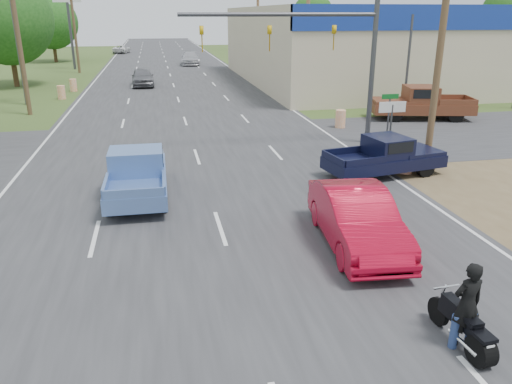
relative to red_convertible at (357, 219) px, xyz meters
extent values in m
cube|color=#2D2D30|center=(-3.50, 33.87, -0.79)|extent=(15.00, 180.00, 0.02)
cube|color=#2D2D30|center=(-3.50, 11.87, -0.79)|extent=(120.00, 10.00, 0.02)
cube|color=brown|center=(7.50, 3.87, -0.79)|extent=(8.00, 18.00, 0.01)
cube|color=#B7A88C|center=(28.50, 33.87, 2.50)|extent=(50.00, 28.00, 6.60)
cylinder|color=#4C3823|center=(6.00, 6.87, 4.20)|extent=(0.28, 0.28, 10.00)
cylinder|color=#4C3823|center=(6.00, 24.87, 4.20)|extent=(0.28, 0.28, 10.00)
cylinder|color=#4C3823|center=(6.00, 42.87, 4.20)|extent=(0.28, 0.28, 10.00)
cylinder|color=#4C3823|center=(-13.00, 21.87, 4.20)|extent=(0.28, 0.28, 10.00)
cylinder|color=#4C3823|center=(-13.00, 45.87, 4.20)|extent=(0.28, 0.28, 10.00)
cylinder|color=#422D19|center=(-17.00, 35.87, 0.82)|extent=(0.44, 0.44, 3.24)
sphere|color=#194714|center=(-17.00, 35.87, 4.78)|extent=(7.56, 7.56, 7.56)
cylinder|color=#422D19|center=(-17.70, 59.87, 0.64)|extent=(0.44, 0.44, 2.88)
sphere|color=#194714|center=(-17.70, 59.87, 4.16)|extent=(6.72, 6.72, 6.72)
cylinder|color=#422D19|center=(51.50, 63.87, 1.00)|extent=(0.44, 0.44, 3.60)
sphere|color=#194714|center=(51.50, 63.87, 5.40)|extent=(8.40, 8.40, 8.40)
cylinder|color=#422D19|center=(26.50, 88.87, 0.91)|extent=(0.44, 0.44, 3.42)
sphere|color=#194714|center=(26.50, 88.87, 5.09)|extent=(7.98, 7.98, 7.98)
cylinder|color=orange|center=(4.50, 5.87, -0.30)|extent=(0.56, 0.56, 1.00)
cylinder|color=orange|center=(4.90, 14.37, -0.30)|extent=(0.56, 0.56, 1.00)
cylinder|color=orange|center=(-12.00, 27.87, -0.30)|extent=(0.56, 0.56, 1.00)
cylinder|color=orange|center=(-11.70, 31.87, -0.30)|extent=(0.56, 0.56, 1.00)
cylinder|color=#3F3F44|center=(-14.00, 25.87, 3.70)|extent=(0.30, 0.30, 9.00)
cylinder|color=#3F3F44|center=(-14.00, 49.87, 3.70)|extent=(0.30, 0.30, 9.00)
cylinder|color=#3F3F44|center=(4.70, 7.87, 0.40)|extent=(0.08, 0.08, 2.40)
cube|color=white|center=(4.70, 7.87, 1.50)|extent=(1.20, 0.05, 0.45)
cylinder|color=#3F3F44|center=(5.30, 9.37, 0.40)|extent=(0.08, 0.08, 2.40)
cube|color=#0C591E|center=(5.30, 9.37, 1.70)|extent=(0.80, 0.04, 0.22)
cylinder|color=#3F3F44|center=(5.00, 10.87, 2.70)|extent=(0.24, 0.24, 7.00)
cylinder|color=#3F3F44|center=(0.50, 10.87, 5.20)|extent=(9.00, 0.18, 0.18)
imported|color=gold|center=(3.00, 10.87, 4.75)|extent=(0.18, 0.40, 1.10)
imported|color=gold|center=(0.00, 10.87, 4.75)|extent=(0.18, 0.40, 1.10)
imported|color=gold|center=(-3.00, 10.87, 4.75)|extent=(0.18, 0.40, 1.10)
imported|color=#A80720|center=(0.00, 0.00, 0.00)|extent=(2.08, 4.96, 1.59)
cylinder|color=black|center=(0.34, -5.13, -0.50)|extent=(0.33, 0.61, 0.60)
cylinder|color=black|center=(0.26, -3.82, -0.50)|extent=(0.15, 0.60, 0.60)
cube|color=black|center=(0.30, -4.45, -0.24)|extent=(0.27, 1.09, 0.27)
cube|color=black|center=(0.28, -4.23, -0.06)|extent=(0.27, 0.51, 0.20)
cube|color=black|center=(0.31, -4.73, -0.09)|extent=(0.30, 0.51, 0.09)
cylinder|color=white|center=(0.26, -3.96, 0.15)|extent=(0.59, 0.08, 0.05)
cube|color=white|center=(0.35, -5.33, -0.30)|extent=(0.16, 0.03, 0.11)
imported|color=black|center=(0.31, -4.60, 0.05)|extent=(0.64, 0.45, 1.70)
cylinder|color=black|center=(-6.74, 6.67, -0.41)|extent=(0.30, 0.78, 0.78)
cylinder|color=black|center=(-5.10, 6.66, -0.41)|extent=(0.30, 0.78, 0.78)
cylinder|color=black|center=(-6.77, 3.63, -0.41)|extent=(0.30, 0.78, 0.78)
cylinder|color=black|center=(-5.13, 3.62, -0.41)|extent=(0.30, 0.78, 0.78)
cube|color=#4F6FAA|center=(-5.93, 5.15, -0.19)|extent=(2.00, 5.09, 0.51)
cube|color=#4F6FAA|center=(-5.92, 6.67, 0.13)|extent=(1.87, 1.94, 0.18)
cube|color=#4F6FAA|center=(-5.93, 5.25, 0.47)|extent=(1.81, 1.54, 0.83)
cube|color=black|center=(-5.93, 5.25, 0.62)|extent=(1.84, 1.23, 0.44)
cube|color=#4F6FAA|center=(-5.96, 2.66, 0.20)|extent=(1.79, 0.10, 0.29)
cylinder|color=black|center=(4.75, 6.77, -0.44)|extent=(0.76, 0.39, 0.72)
cylinder|color=black|center=(5.02, 5.27, -0.44)|extent=(0.76, 0.39, 0.72)
cylinder|color=black|center=(1.98, 6.27, -0.44)|extent=(0.76, 0.39, 0.72)
cylinder|color=black|center=(2.25, 4.78, -0.44)|extent=(0.76, 0.39, 0.72)
cube|color=black|center=(3.50, 5.77, -0.24)|extent=(4.94, 2.61, 0.47)
cube|color=black|center=(4.89, 6.02, 0.06)|extent=(2.06, 2.00, 0.16)
cube|color=black|center=(3.59, 5.79, 0.38)|extent=(1.68, 1.88, 0.77)
cube|color=black|center=(3.59, 5.79, 0.51)|extent=(1.41, 1.87, 0.41)
cube|color=black|center=(1.23, 5.37, 0.12)|extent=(0.36, 1.65, 0.27)
cylinder|color=black|center=(8.58, 15.23, -0.34)|extent=(0.97, 0.54, 0.91)
cylinder|color=black|center=(9.01, 17.10, -0.34)|extent=(0.97, 0.54, 0.91)
cylinder|color=black|center=(12.05, 14.43, -0.34)|extent=(0.97, 0.54, 0.91)
cylinder|color=black|center=(12.48, 16.30, -0.34)|extent=(0.97, 0.54, 0.91)
cube|color=#5C2E1B|center=(10.53, 15.77, -0.09)|extent=(6.29, 3.55, 0.59)
cube|color=#5C2E1B|center=(8.79, 16.16, 0.29)|extent=(2.68, 2.61, 0.21)
cube|color=#5C2E1B|center=(10.41, 15.79, 0.69)|extent=(2.20, 2.44, 0.97)
cube|color=black|center=(10.41, 15.79, 0.86)|extent=(1.87, 2.41, 0.51)
cube|color=#5C2E1B|center=(13.36, 15.12, 0.37)|extent=(0.56, 2.07, 0.34)
imported|color=slate|center=(-6.14, 33.88, -0.02)|extent=(1.99, 4.63, 1.56)
imported|color=#B0AFB4|center=(-0.60, 52.49, -0.01)|extent=(2.52, 5.55, 1.58)
imported|color=silver|center=(-10.00, 73.90, -0.17)|extent=(2.83, 4.82, 1.26)
camera|label=1|loc=(-5.13, -11.69, 5.25)|focal=35.00mm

